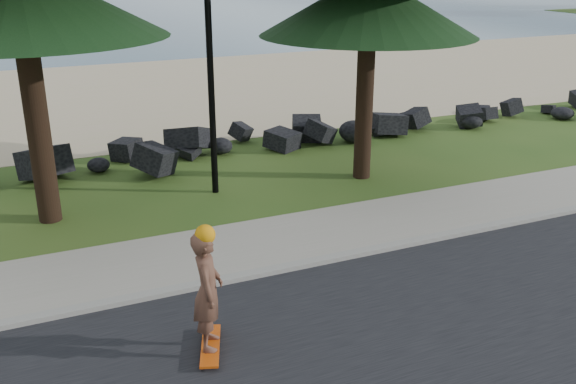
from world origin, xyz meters
name	(u,v)px	position (x,y,z in m)	size (l,w,h in m)	color
ground	(270,249)	(0.00, 0.00, 0.00)	(160.00, 160.00, 0.00)	#2B4B17
kerb	(290,267)	(0.00, -0.90, 0.05)	(160.00, 0.20, 0.10)	gray
sidewalk	(265,242)	(0.00, 0.20, 0.04)	(160.00, 2.00, 0.08)	gray
beach_sand	(124,95)	(0.00, 14.50, 0.01)	(160.00, 15.00, 0.01)	tan
ocean	(47,14)	(0.00, 51.00, 0.00)	(160.00, 58.00, 0.01)	#375869
seawall_boulders	(187,162)	(0.00, 5.60, 0.00)	(60.00, 2.40, 1.10)	black
skateboarder	(208,291)	(-1.92, -2.63, 0.92)	(0.57, 1.00, 1.83)	#C6470B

